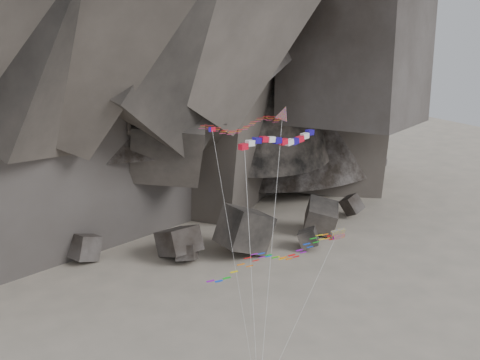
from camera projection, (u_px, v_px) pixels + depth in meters
name	position (u px, v px, depth m)	size (l,w,h in m)	color
boulder_field	(64.00, 263.00, 79.80)	(86.04, 16.18, 9.05)	#47423F
delta_kite	(239.00, 125.00, 50.63)	(8.19, 5.64, 25.23)	red
banner_kite	(279.00, 141.00, 51.85)	(8.83, 6.00, 22.90)	red
parafoil_kite	(272.00, 256.00, 50.64)	(14.25, 1.83, 14.30)	yellow
pennant_kite	(222.00, 189.00, 49.54)	(2.36, 4.59, 23.91)	red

